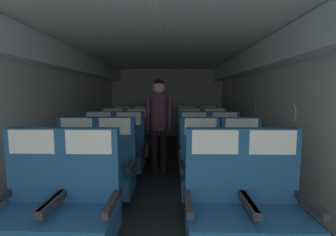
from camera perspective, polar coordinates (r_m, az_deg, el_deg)
name	(u,v)px	position (r m, az deg, el deg)	size (l,w,h in m)	color
ground	(162,175)	(4.01, -1.47, -14.03)	(3.78, 7.43, 0.02)	#23282D
fuselage_shell	(163,81)	(4.04, -1.35, 9.12)	(3.66, 7.08, 2.19)	silver
seat_a_left_window	(29,207)	(2.28, -31.45, -18.44)	(0.50, 0.50, 1.09)	#38383D
seat_a_left_aisle	(87,208)	(2.08, -19.62, -20.37)	(0.50, 0.50, 1.09)	#38383D
seat_a_right_aisle	(275,209)	(2.14, 25.08, -19.83)	(0.50, 0.50, 1.09)	#38383D
seat_a_right_window	(216,208)	(2.01, 11.84, -21.14)	(0.50, 0.50, 1.09)	#38383D
seat_b_left_window	(75,171)	(2.99, -22.17, -12.08)	(0.50, 0.50, 1.09)	#38383D
seat_b_left_aisle	(114,171)	(2.86, -13.34, -12.66)	(0.50, 0.50, 1.09)	#38383D
seat_b_right_aisle	(243,172)	(2.87, 18.12, -12.75)	(0.50, 0.50, 1.09)	#38383D
seat_b_right_window	(201,171)	(2.79, 8.19, -13.03)	(0.50, 0.50, 1.09)	#38383D
seat_c_left_window	(98,152)	(3.76, -17.08, -8.16)	(0.50, 0.50, 1.09)	#38383D
seat_c_left_aisle	(128,152)	(3.64, -9.92, -8.46)	(0.50, 0.50, 1.09)	#38383D
seat_c_right_aisle	(225,153)	(3.66, 14.07, -8.46)	(0.50, 0.50, 1.09)	#38383D
seat_c_right_window	(194,152)	(3.61, 6.59, -8.54)	(0.50, 0.50, 1.09)	#38383D
seat_d_left_window	(113,141)	(4.56, -13.66, -5.54)	(0.50, 0.50, 1.09)	#38383D
seat_d_left_aisle	(137,141)	(4.47, -7.75, -5.67)	(0.50, 0.50, 1.09)	#38383D
seat_d_right_aisle	(215,141)	(4.50, 11.60, -5.66)	(0.50, 0.50, 1.09)	#38383D
seat_d_right_window	(190,141)	(4.42, 5.53, -5.77)	(0.50, 0.50, 1.09)	#38383D
seat_e_left_window	(122,133)	(5.37, -11.47, -3.72)	(0.50, 0.50, 1.09)	#38383D
seat_e_left_aisle	(142,133)	(5.30, -6.45, -3.77)	(0.50, 0.50, 1.09)	#38383D
seat_e_right_aisle	(208,133)	(5.32, 9.99, -3.77)	(0.50, 0.50, 1.09)	#38383D
seat_e_right_window	(187,133)	(5.28, 4.78, -3.79)	(0.50, 0.50, 1.09)	#38383D
flight_attendant	(159,116)	(3.84, -2.27, 0.46)	(0.43, 0.28, 1.61)	black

